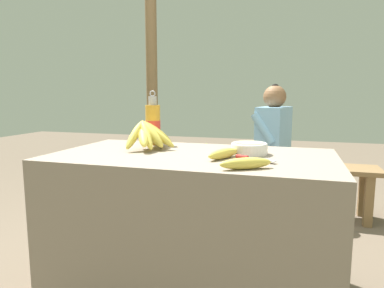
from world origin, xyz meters
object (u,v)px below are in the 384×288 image
Objects in this scene: seated_vendor at (267,140)px; banana_bunch_ripe at (150,134)px; loose_banana_front at (246,163)px; water_bottle at (153,123)px; knife at (250,158)px; support_post_near at (152,72)px; serving_bowl at (249,148)px; wooden_bench at (263,170)px; banana_bunch_green at (210,151)px; loose_banana_side at (223,154)px.

banana_bunch_ripe is at bearing 81.84° from seated_vendor.
water_bottle is at bearing 139.45° from loose_banana_front.
knife is 1.99m from support_post_near.
serving_bowl is 0.96× the size of knife.
water_bottle is 1.26m from wooden_bench.
serving_bowl is 0.57× the size of banana_bunch_green.
banana_bunch_green is at bearing 10.98° from seated_vendor.
loose_banana_front is at bearing -31.96° from banana_bunch_ripe.
serving_bowl is 0.10× the size of wooden_bench.
wooden_bench is 0.26m from seated_vendor.
serving_bowl reaches higher than loose_banana_front.
water_bottle is at bearing 162.86° from serving_bowl.
banana_bunch_green is (0.01, 1.24, -0.28)m from banana_bunch_ripe.
knife is at bearing -82.06° from serving_bowl.
wooden_bench is at bearing 92.51° from loose_banana_front.
loose_banana_side is at bearing -92.29° from wooden_bench.
knife is 1.50m from banana_bunch_green.
loose_banana_front is at bearing -56.63° from loose_banana_side.
knife is 1.37m from seated_vendor.
banana_bunch_ripe is 1.59m from support_post_near.
loose_banana_front is 0.98× the size of loose_banana_side.
loose_banana_front reaches higher than banana_bunch_green.
loose_banana_front reaches higher than wooden_bench.
loose_banana_side is 1.15× the size of knife.
banana_bunch_green is at bearing 133.63° from knife.
knife is at bearing -87.50° from wooden_bench.
wooden_bench is (-0.06, 1.39, -0.35)m from knife.
knife is at bearing 105.56° from seated_vendor.
serving_bowl is at bearing -0.27° from banana_bunch_ripe.
wooden_bench is (0.05, 1.37, -0.36)m from loose_banana_side.
seated_vendor is at bearing -3.39° from banana_bunch_green.
support_post_near is (-0.61, 0.18, 0.70)m from banana_bunch_green.
serving_bowl is (0.51, -0.00, -0.05)m from banana_bunch_ripe.
banana_bunch_green is 0.13× the size of support_post_near.
serving_bowl is 0.16× the size of seated_vendor.
serving_bowl is at bearing 57.22° from loose_banana_side.
serving_bowl is at bearing 104.68° from seated_vendor.
loose_banana_front is at bearing 105.72° from seated_vendor.
loose_banana_front is at bearing -84.89° from serving_bowl.
banana_bunch_green is (-0.52, 1.57, -0.23)m from loose_banana_front.
seated_vendor reaches higher than banana_bunch_ripe.
wooden_bench is at bearing 115.84° from knife.
serving_bowl is 0.59m from water_bottle.
seated_vendor is at bearing 67.47° from banana_bunch_ripe.
banana_bunch_green is at bearing 86.37° from water_bottle.
loose_banana_front is 0.67× the size of banana_bunch_green.
water_bottle is 1.12m from banana_bunch_green.
loose_banana_side is at bearing -57.16° from support_post_near.
serving_bowl is at bearing 121.28° from knife.
seated_vendor is at bearing -32.13° from wooden_bench.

